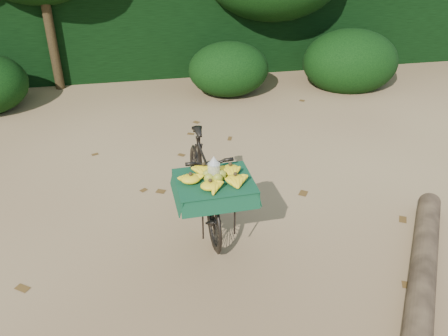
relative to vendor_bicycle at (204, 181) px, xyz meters
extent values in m
plane|color=tan|center=(-0.38, -0.22, -0.56)|extent=(80.00, 80.00, 0.00)
imported|color=black|center=(0.00, 0.02, -0.02)|extent=(0.58, 1.82, 1.08)
cube|color=black|center=(0.02, -0.58, 0.33)|extent=(0.41, 0.49, 0.03)
cube|color=#134924|center=(0.02, -0.58, 0.35)|extent=(0.80, 0.68, 0.01)
ellipsoid|color=olive|center=(0.10, -0.57, 0.40)|extent=(0.10, 0.08, 0.11)
ellipsoid|color=olive|center=(0.04, -0.51, 0.40)|extent=(0.10, 0.08, 0.11)
ellipsoid|color=olive|center=(-0.04, -0.54, 0.40)|extent=(0.10, 0.08, 0.11)
ellipsoid|color=olive|center=(-0.04, -0.62, 0.40)|extent=(0.10, 0.08, 0.11)
ellipsoid|color=olive|center=(0.05, -0.64, 0.40)|extent=(0.10, 0.08, 0.11)
cylinder|color=#EAE5C6|center=(0.02, -0.56, 0.45)|extent=(0.13, 0.13, 0.16)
cylinder|color=brown|center=(1.76, -1.80, -0.43)|extent=(2.21, 3.09, 0.26)
cube|color=black|center=(-0.38, 6.08, 0.34)|extent=(26.00, 1.80, 1.80)
camera|label=1|loc=(-0.66, -4.60, 2.85)|focal=38.00mm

